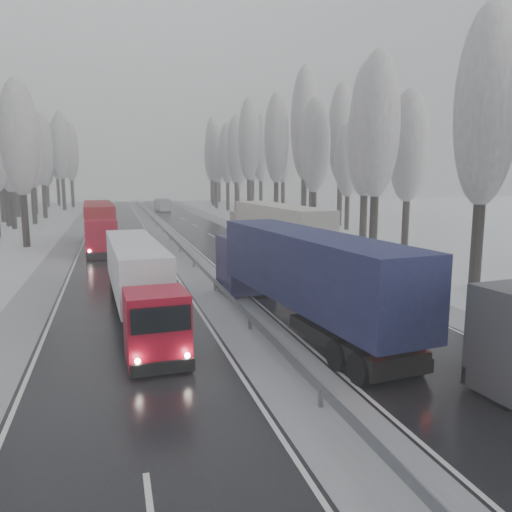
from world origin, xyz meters
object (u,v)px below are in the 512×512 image
truck_red_red (99,222)px  truck_cream_box (274,228)px  truck_blue_box (297,270)px  box_truck_distant (162,205)px  truck_red_white (137,275)px

truck_red_red → truck_cream_box: bearing=-41.0°
truck_blue_box → truck_cream_box: truck_cream_box is taller
truck_blue_box → box_truck_distant: truck_blue_box is taller
truck_red_white → truck_blue_box: bearing=-28.1°
truck_blue_box → box_truck_distant: (1.44, 78.23, -1.28)m
truck_blue_box → truck_cream_box: 18.34m
truck_blue_box → truck_red_white: bearing=148.5°
truck_cream_box → box_truck_distant: size_ratio=2.58×
box_truck_distant → truck_red_red: (-10.76, -49.32, 1.17)m
truck_cream_box → box_truck_distant: 60.61m
truck_red_white → truck_red_red: size_ratio=0.85×
truck_cream_box → truck_red_white: 18.58m
truck_blue_box → truck_red_white: (-7.01, 3.32, -0.47)m
box_truck_distant → truck_red_white: 75.39m
truck_cream_box → truck_red_white: bearing=-132.7°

